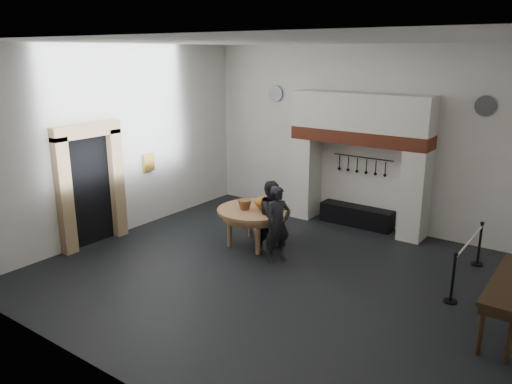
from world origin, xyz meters
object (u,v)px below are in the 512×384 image
Objects in this scene: visitor_near at (278,224)px; barrier_post_far at (480,245)px; visitor_far at (273,216)px; side_table at (512,281)px; iron_range at (356,216)px; barrier_post_near at (453,279)px; work_table at (254,210)px.

barrier_post_far is at bearing -35.37° from visitor_near.
side_table is (4.90, -0.59, 0.06)m from visitor_far.
visitor_far reaches higher than iron_range.
barrier_post_near is (3.53, 0.28, -0.37)m from visitor_near.
side_table is at bearing -70.67° from visitor_near.
iron_range is at bearing 141.42° from side_table.
visitor_far is at bearing -154.44° from barrier_post_far.
visitor_far reaches higher than barrier_post_near.
side_table is at bearing -6.65° from work_table.
work_table is 1.04× the size of visitor_far.
visitor_near reaches higher than side_table.
iron_range is at bearing 14.41° from visitor_near.
barrier_post_near and barrier_post_far have the same top height.
visitor_near is 1.83× the size of barrier_post_near.
work_table is 1.04m from visitor_near.
barrier_post_near is (4.47, -0.16, -0.39)m from work_table.
barrier_post_near is (3.13, -2.80, 0.20)m from iron_range.
barrier_post_near is at bearing -84.91° from visitor_far.
iron_range is at bearing 165.66° from barrier_post_far.
work_table is 1.87× the size of barrier_post_far.
iron_range is 1.15× the size of visitor_near.
visitor_far is 1.80× the size of barrier_post_far.
barrier_post_far is at bearing 111.42° from side_table.
iron_range is 4.20m from barrier_post_near.
visitor_far is at bearing -4.50° from work_table.
visitor_near reaches higher than visitor_far.
side_table is (4.50, -0.19, 0.05)m from visitor_near.
barrier_post_near reaches higher than iron_range.
visitor_far is at bearing 66.77° from visitor_near.
side_table is 2.44× the size of barrier_post_near.
barrier_post_far is (3.53, 2.28, -0.37)m from visitor_near.
visitor_far reaches higher than barrier_post_far.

